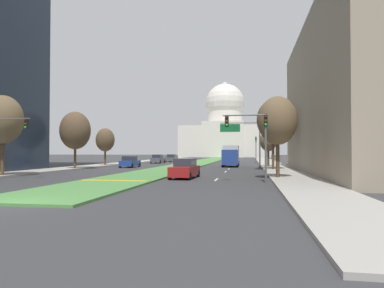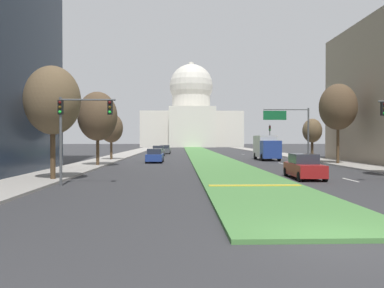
% 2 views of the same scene
% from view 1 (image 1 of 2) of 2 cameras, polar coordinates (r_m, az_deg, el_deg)
% --- Properties ---
extents(ground_plane, '(280.09, 280.09, 0.00)m').
position_cam_1_polar(ground_plane, '(77.35, 2.19, -2.93)').
color(ground_plane, '#333335').
extents(grass_median, '(5.70, 114.58, 0.14)m').
position_cam_1_polar(grass_median, '(71.04, 1.52, -3.03)').
color(grass_median, '#4C8442').
rests_on(grass_median, ground_plane).
extents(median_curb_nose, '(5.13, 0.50, 0.04)m').
position_cam_1_polar(median_curb_nose, '(26.21, -12.89, -5.95)').
color(median_curb_nose, gold).
rests_on(median_curb_nose, grass_median).
extents(lane_dashes_right, '(0.16, 45.17, 0.01)m').
position_cam_1_polar(lane_dashes_right, '(48.47, 6.38, -3.96)').
color(lane_dashes_right, silver).
rests_on(lane_dashes_right, ground_plane).
extents(sidewalk_left, '(4.00, 114.58, 0.15)m').
position_cam_1_polar(sidewalk_left, '(68.20, -10.70, -3.08)').
color(sidewalk_left, '#9E9991').
rests_on(sidewalk_left, ground_plane).
extents(sidewalk_right, '(4.00, 114.58, 0.15)m').
position_cam_1_polar(sidewalk_right, '(64.08, 12.90, -3.20)').
color(sidewalk_right, '#9E9991').
rests_on(sidewalk_right, ground_plane).
extents(midrise_block_right, '(15.18, 33.40, 15.77)m').
position_cam_1_polar(midrise_block_right, '(39.90, 29.14, 6.94)').
color(midrise_block_right, gray).
rests_on(midrise_block_right, ground_plane).
extents(capitol_building, '(35.38, 23.92, 30.68)m').
position_cam_1_polar(capitol_building, '(140.28, 5.51, 2.47)').
color(capitol_building, silver).
rests_on(capitol_building, ground_plane).
extents(traffic_light_near_left, '(3.34, 0.35, 5.20)m').
position_cam_1_polar(traffic_light_near_left, '(32.66, -28.83, 1.49)').
color(traffic_light_near_left, '#515456').
rests_on(traffic_light_near_left, ground_plane).
extents(traffic_light_near_right, '(3.34, 0.35, 5.20)m').
position_cam_1_polar(traffic_light_near_right, '(25.97, 10.31, 2.02)').
color(traffic_light_near_right, '#515456').
rests_on(traffic_light_near_right, ground_plane).
extents(traffic_light_far_right, '(0.28, 0.35, 5.20)m').
position_cam_1_polar(traffic_light_far_right, '(66.86, 10.61, -0.34)').
color(traffic_light_far_right, '#515456').
rests_on(traffic_light_far_right, ground_plane).
extents(overhead_guide_sign, '(5.60, 0.20, 6.50)m').
position_cam_1_polar(overhead_guide_sign, '(48.28, 8.73, 1.55)').
color(overhead_guide_sign, '#515456').
rests_on(overhead_guide_sign, ground_plane).
extents(street_tree_left_near, '(3.57, 3.57, 7.51)m').
position_cam_1_polar(street_tree_left_near, '(36.08, -28.97, 3.57)').
color(street_tree_left_near, '#4C3823').
rests_on(street_tree_left_near, ground_plane).
extents(street_tree_right_near, '(3.30, 3.30, 7.00)m').
position_cam_1_polar(street_tree_right_near, '(29.96, 14.05, 3.76)').
color(street_tree_right_near, '#4C3823').
rests_on(street_tree_right_near, ground_plane).
extents(street_tree_left_mid, '(3.92, 3.92, 7.48)m').
position_cam_1_polar(street_tree_left_mid, '(47.01, -18.87, 2.12)').
color(street_tree_left_mid, '#4C3823').
rests_on(street_tree_left_mid, ground_plane).
extents(street_tree_right_mid, '(3.95, 3.95, 8.68)m').
position_cam_1_polar(street_tree_right_mid, '(43.42, 13.33, 3.91)').
color(street_tree_right_mid, '#4C3823').
rests_on(street_tree_right_mid, ground_plane).
extents(street_tree_left_far, '(3.00, 3.00, 6.04)m').
position_cam_1_polar(street_tree_left_far, '(56.80, -14.26, 0.66)').
color(street_tree_left_far, '#4C3823').
rests_on(street_tree_left_far, ground_plane).
extents(street_tree_right_far, '(2.42, 2.42, 5.34)m').
position_cam_1_polar(street_tree_right_far, '(50.53, 12.58, 0.46)').
color(street_tree_right_far, '#4C3823').
rests_on(street_tree_right_far, ground_plane).
extents(sedan_lead_stopped, '(2.04, 4.66, 1.72)m').
position_cam_1_polar(sedan_lead_stopped, '(29.67, -1.19, -4.18)').
color(sedan_lead_stopped, maroon).
rests_on(sedan_lead_stopped, ground_plane).
extents(sedan_midblock, '(1.95, 4.14, 1.63)m').
position_cam_1_polar(sedan_midblock, '(50.21, -10.30, -2.98)').
color(sedan_midblock, navy).
rests_on(sedan_midblock, ground_plane).
extents(sedan_distant, '(2.01, 4.14, 1.69)m').
position_cam_1_polar(sedan_distant, '(66.66, -5.73, -2.52)').
color(sedan_distant, '#4C5156').
rests_on(sedan_distant, ground_plane).
extents(sedan_far_horizon, '(2.06, 4.35, 1.63)m').
position_cam_1_polar(sedan_far_horizon, '(75.30, -3.39, -2.39)').
color(sedan_far_horizon, '#4C5156').
rests_on(sedan_far_horizon, ground_plane).
extents(box_truck_delivery, '(2.40, 6.40, 3.20)m').
position_cam_1_polar(box_truck_delivery, '(52.18, 6.49, -1.92)').
color(box_truck_delivery, navy).
rests_on(box_truck_delivery, ground_plane).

